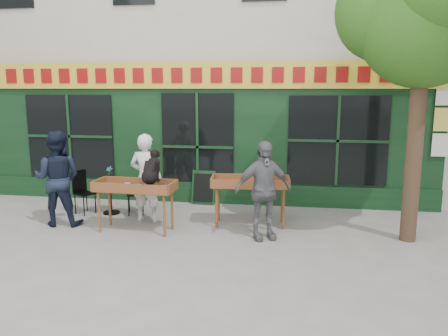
{
  "coord_description": "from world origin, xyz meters",
  "views": [
    {
      "loc": [
        2.15,
        -7.66,
        2.72
      ],
      "look_at": [
        0.9,
        0.5,
        1.2
      ],
      "focal_mm": 35.0,
      "sensor_mm": 36.0,
      "label": 1
    }
  ],
  "objects_px": {
    "woman": "(146,178)",
    "book_cart_center": "(135,189)",
    "man_right": "(263,190)",
    "book_cart_right": "(250,185)",
    "man_left": "(58,178)",
    "bistro_table": "(110,189)",
    "dog": "(151,166)"
  },
  "relations": [
    {
      "from": "woman",
      "to": "book_cart_center",
      "type": "bearing_deg",
      "value": 93.08
    },
    {
      "from": "man_right",
      "to": "book_cart_right",
      "type": "bearing_deg",
      "value": 87.68
    },
    {
      "from": "book_cart_right",
      "to": "man_left",
      "type": "distance_m",
      "value": 3.82
    },
    {
      "from": "man_right",
      "to": "man_left",
      "type": "distance_m",
      "value": 4.09
    },
    {
      "from": "book_cart_right",
      "to": "bistro_table",
      "type": "bearing_deg",
      "value": 169.23
    },
    {
      "from": "bistro_table",
      "to": "man_right",
      "type": "bearing_deg",
      "value": -18.15
    },
    {
      "from": "dog",
      "to": "bistro_table",
      "type": "height_order",
      "value": "dog"
    },
    {
      "from": "woman",
      "to": "book_cart_right",
      "type": "bearing_deg",
      "value": -175.63
    },
    {
      "from": "dog",
      "to": "woman",
      "type": "relative_size",
      "value": 0.33
    },
    {
      "from": "book_cart_right",
      "to": "man_left",
      "type": "xyz_separation_m",
      "value": [
        -3.78,
        -0.54,
        0.13
      ]
    },
    {
      "from": "dog",
      "to": "woman",
      "type": "xyz_separation_m",
      "value": [
        -0.35,
        0.7,
        -0.38
      ]
    },
    {
      "from": "man_left",
      "to": "man_right",
      "type": "bearing_deg",
      "value": 168.8
    },
    {
      "from": "bistro_table",
      "to": "book_cart_center",
      "type": "bearing_deg",
      "value": -47.81
    },
    {
      "from": "book_cart_center",
      "to": "woman",
      "type": "bearing_deg",
      "value": 93.08
    },
    {
      "from": "man_right",
      "to": "man_left",
      "type": "relative_size",
      "value": 0.95
    },
    {
      "from": "book_cart_center",
      "to": "man_right",
      "type": "relative_size",
      "value": 0.85
    },
    {
      "from": "dog",
      "to": "woman",
      "type": "height_order",
      "value": "woman"
    },
    {
      "from": "book_cart_right",
      "to": "woman",
      "type": "bearing_deg",
      "value": 177.17
    },
    {
      "from": "book_cart_right",
      "to": "man_left",
      "type": "relative_size",
      "value": 0.81
    },
    {
      "from": "man_left",
      "to": "book_cart_right",
      "type": "bearing_deg",
      "value": 179.86
    },
    {
      "from": "book_cart_center",
      "to": "book_cart_right",
      "type": "height_order",
      "value": "same"
    },
    {
      "from": "dog",
      "to": "bistro_table",
      "type": "relative_size",
      "value": 0.79
    },
    {
      "from": "dog",
      "to": "book_cart_right",
      "type": "distance_m",
      "value": 1.98
    },
    {
      "from": "book_cart_center",
      "to": "woman",
      "type": "xyz_separation_m",
      "value": [
        0.0,
        0.65,
        0.09
      ]
    },
    {
      "from": "man_right",
      "to": "bistro_table",
      "type": "height_order",
      "value": "man_right"
    },
    {
      "from": "dog",
      "to": "man_right",
      "type": "bearing_deg",
      "value": 3.02
    },
    {
      "from": "book_cart_center",
      "to": "dog",
      "type": "bearing_deg",
      "value": -5.05
    },
    {
      "from": "dog",
      "to": "man_left",
      "type": "distance_m",
      "value": 2.05
    },
    {
      "from": "book_cart_center",
      "to": "dog",
      "type": "distance_m",
      "value": 0.59
    },
    {
      "from": "woman",
      "to": "bistro_table",
      "type": "height_order",
      "value": "woman"
    },
    {
      "from": "dog",
      "to": "bistro_table",
      "type": "xyz_separation_m",
      "value": [
        -1.31,
        1.11,
        -0.75
      ]
    },
    {
      "from": "dog",
      "to": "man_right",
      "type": "distance_m",
      "value": 2.11
    }
  ]
}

